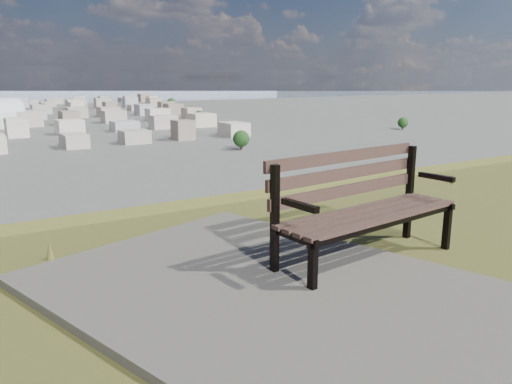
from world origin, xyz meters
TOP-DOWN VIEW (x-y plane):
  - park_bench at (-1.38, 1.42)m, footprint 2.03×0.83m
  - gravel_patch at (-2.52, 1.11)m, footprint 3.78×4.57m

SIDE VIEW (x-z plane):
  - gravel_patch at x=-2.52m, z-range 25.00..25.07m
  - park_bench at x=-1.38m, z-range 25.07..26.10m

